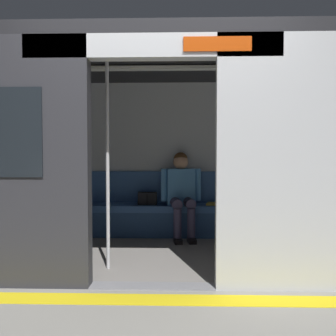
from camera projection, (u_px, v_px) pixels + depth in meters
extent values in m
plane|color=gray|center=(153.00, 287.00, 3.44)|extent=(60.00, 60.00, 0.00)
cube|color=yellow|center=(150.00, 299.00, 3.14)|extent=(8.00, 0.24, 0.01)
cube|color=silver|center=(280.00, 163.00, 3.34)|extent=(1.09, 0.12, 2.16)
cube|color=black|center=(281.00, 132.00, 3.32)|extent=(0.60, 0.02, 0.55)
cube|color=silver|center=(152.00, 47.00, 3.35)|extent=(2.17, 0.16, 0.20)
cube|color=#BF3F0C|center=(217.00, 44.00, 3.25)|extent=(0.56, 0.02, 0.12)
cube|color=black|center=(160.00, 60.00, 4.54)|extent=(6.40, 2.54, 0.12)
cube|color=gray|center=(160.00, 251.00, 4.63)|extent=(6.08, 2.38, 0.01)
cube|color=silver|center=(164.00, 158.00, 5.78)|extent=(6.08, 0.10, 2.16)
cube|color=#38609E|center=(164.00, 187.00, 5.73)|extent=(3.52, 0.06, 0.45)
cube|color=white|center=(160.00, 68.00, 4.54)|extent=(4.48, 0.16, 0.03)
cube|color=gray|center=(153.00, 286.00, 3.44)|extent=(1.09, 0.19, 0.01)
cube|color=#38609E|center=(163.00, 207.00, 5.53)|extent=(2.85, 0.44, 0.09)
cube|color=navy|center=(163.00, 226.00, 5.34)|extent=(2.85, 0.04, 0.35)
cube|color=#4C8CC6|center=(181.00, 187.00, 5.49)|extent=(0.40, 0.26, 0.50)
sphere|color=tan|center=(181.00, 162.00, 5.47)|extent=(0.21, 0.21, 0.21)
sphere|color=brown|center=(181.00, 159.00, 5.48)|extent=(0.19, 0.19, 0.19)
cylinder|color=#4C8CC6|center=(198.00, 185.00, 5.48)|extent=(0.08, 0.08, 0.44)
cylinder|color=#4C8CC6|center=(164.00, 185.00, 5.43)|extent=(0.08, 0.08, 0.44)
cylinder|color=#38334C|center=(189.00, 203.00, 5.30)|extent=(0.18, 0.41, 0.14)
cylinder|color=#38334C|center=(176.00, 203.00, 5.29)|extent=(0.18, 0.41, 0.14)
cylinder|color=#38334C|center=(191.00, 224.00, 5.12)|extent=(0.10, 0.10, 0.40)
cylinder|color=#38334C|center=(177.00, 224.00, 5.10)|extent=(0.10, 0.10, 0.40)
cube|color=black|center=(192.00, 241.00, 5.07)|extent=(0.13, 0.23, 0.06)
cube|color=black|center=(178.00, 241.00, 5.06)|extent=(0.13, 0.23, 0.06)
cube|color=black|center=(148.00, 198.00, 5.50)|extent=(0.26, 0.14, 0.17)
cube|color=black|center=(147.00, 200.00, 5.42)|extent=(0.02, 0.01, 0.14)
cube|color=gold|center=(213.00, 204.00, 5.47)|extent=(0.20, 0.25, 0.03)
cylinder|color=silver|center=(108.00, 162.00, 3.93)|extent=(0.04, 0.04, 2.14)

